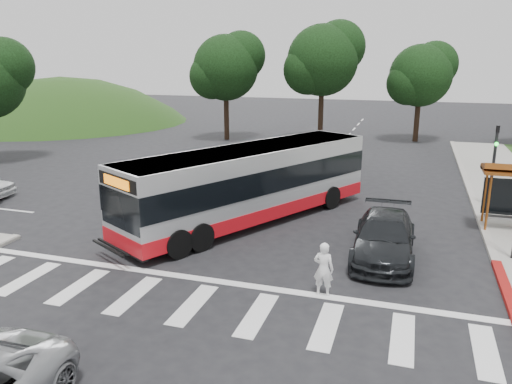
% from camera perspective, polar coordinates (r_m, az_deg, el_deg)
% --- Properties ---
extents(ground, '(140.00, 140.00, 0.00)m').
position_cam_1_polar(ground, '(19.52, -1.06, -6.18)').
color(ground, black).
rests_on(ground, ground).
extents(curb_east, '(0.30, 40.00, 0.15)m').
position_cam_1_polar(curb_east, '(26.36, 23.83, -1.62)').
color(curb_east, '#9E9991').
rests_on(curb_east, ground).
extents(curb_east_red, '(0.32, 6.00, 0.15)m').
position_cam_1_polar(curb_east_red, '(17.05, 27.04, -10.97)').
color(curb_east_red, maroon).
rests_on(curb_east_red, ground).
extents(hillside_nw, '(44.00, 44.00, 10.00)m').
position_cam_1_polar(hillside_nw, '(60.93, -21.09, 7.50)').
color(hillside_nw, '#1E3C13').
rests_on(hillside_nw, ground).
extents(crosswalk_ladder, '(18.00, 2.60, 0.01)m').
position_cam_1_polar(crosswalk_ladder, '(15.30, -7.22, -12.63)').
color(crosswalk_ladder, silver).
rests_on(crosswalk_ladder, ground).
extents(traffic_signal_ne_short, '(0.18, 0.37, 4.00)m').
position_cam_1_polar(traffic_signal_ne_short, '(26.38, 25.57, 3.58)').
color(traffic_signal_ne_short, black).
rests_on(traffic_signal_ne_short, ground).
extents(tree_north_a, '(6.60, 6.15, 10.17)m').
position_cam_1_polar(tree_north_a, '(43.97, 7.75, 14.83)').
color(tree_north_a, black).
rests_on(tree_north_a, ground).
extents(tree_north_b, '(5.72, 5.33, 8.43)m').
position_cam_1_polar(tree_north_b, '(45.29, 18.39, 12.62)').
color(tree_north_b, black).
rests_on(tree_north_b, ground).
extents(tree_north_c, '(6.16, 5.74, 9.30)m').
position_cam_1_polar(tree_north_c, '(44.20, -3.35, 14.12)').
color(tree_north_c, black).
rests_on(tree_north_c, ground).
extents(transit_bus, '(8.53, 12.54, 3.30)m').
position_cam_1_polar(transit_bus, '(21.96, -0.62, 0.79)').
color(transit_bus, '#ABADB0').
rests_on(transit_bus, ground).
extents(pedestrian, '(0.66, 0.46, 1.72)m').
position_cam_1_polar(pedestrian, '(15.53, 7.73, -8.71)').
color(pedestrian, white).
rests_on(pedestrian, ground).
extents(dark_sedan, '(2.26, 5.36, 1.54)m').
position_cam_1_polar(dark_sedan, '(18.83, 14.44, -5.00)').
color(dark_sedan, black).
rests_on(dark_sedan, ground).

